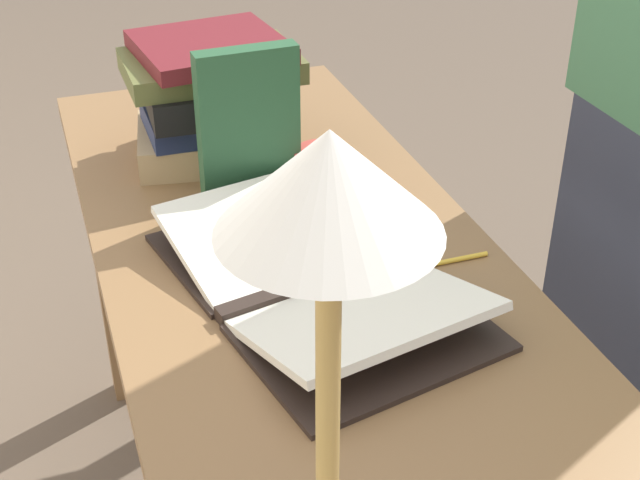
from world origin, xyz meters
TOP-DOWN VIEW (x-y plane):
  - reading_desk at (0.00, 0.00)m, footprint 1.59×0.56m
  - open_book at (0.01, 0.01)m, footprint 0.53×0.39m
  - book_stack_tall at (0.45, 0.04)m, footprint 0.24×0.29m
  - book_standing_upright at (0.26, 0.03)m, footprint 0.04×0.15m
  - reading_lamp at (-0.46, 0.16)m, footprint 0.15×0.15m
  - coffee_mug at (0.24, -0.08)m, footprint 0.09×0.12m
  - pencil at (0.01, -0.17)m, footprint 0.01×0.16m

SIDE VIEW (x-z plane):
  - reading_desk at x=0.00m, z-range 0.26..0.98m
  - pencil at x=0.01m, z-range 0.73..0.73m
  - open_book at x=0.01m, z-range 0.71..0.78m
  - coffee_mug at x=0.24m, z-range 0.73..0.81m
  - book_stack_tall at x=0.45m, z-range 0.73..0.93m
  - book_standing_upright at x=0.26m, z-range 0.73..0.98m
  - reading_lamp at x=-0.46m, z-range 0.84..1.30m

